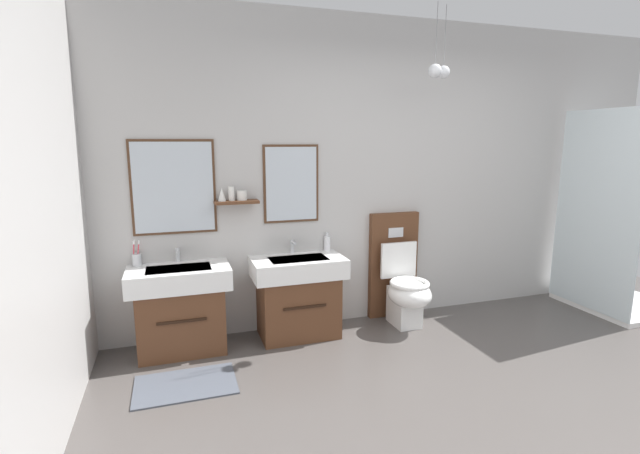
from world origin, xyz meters
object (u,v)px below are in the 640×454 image
Objects in this scene: toilet at (401,282)px; vanity_sink_left at (181,306)px; soap_dispenser at (327,243)px; shower_tray at (611,269)px; vanity_sink_right at (298,294)px; toothbrush_cup at (137,259)px.

vanity_sink_left is at bearing 179.77° from toilet.
shower_tray is at bearing -10.50° from soap_dispenser.
toothbrush_cup is (-1.27, 0.15, 0.38)m from vanity_sink_right.
toothbrush_cup reaches higher than vanity_sink_left.
vanity_sink_left is at bearing 180.00° from vanity_sink_right.
toothbrush_cup is at bearing 173.14° from vanity_sink_right.
soap_dispenser is (0.32, 0.16, 0.39)m from vanity_sink_right.
shower_tray is at bearing -6.61° from toothbrush_cup.
vanity_sink_right is 0.40× the size of shower_tray.
toilet is 4.86× the size of toothbrush_cup.
toilet is 2.17m from shower_tray.
vanity_sink_right is 0.78× the size of toilet.
soap_dispenser reaches higher than vanity_sink_right.
shower_tray reaches higher than toothbrush_cup.
toothbrush_cup is at bearing 173.39° from shower_tray.
vanity_sink_left is at bearing -26.28° from toothbrush_cup.
toilet reaches higher than soap_dispenser.
soap_dispenser is at bearing 0.37° from toothbrush_cup.
toilet is 6.02× the size of soap_dispenser.
shower_tray is (3.12, -0.36, 0.05)m from vanity_sink_right.
toothbrush_cup is 0.11× the size of shower_tray.
toothbrush_cup is (-2.25, 0.16, 0.37)m from toilet.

